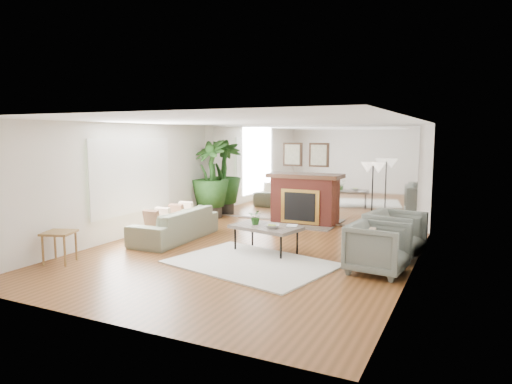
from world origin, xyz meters
The scene contains 18 objects.
ground centered at (0.00, 0.00, 0.00)m, with size 7.00×7.00×0.00m, color brown.
wall_left centered at (-2.99, 0.00, 1.25)m, with size 0.02×7.00×2.50m, color white.
wall_right centered at (2.99, 0.00, 1.25)m, with size 0.02×7.00×2.50m, color white.
wall_back centered at (0.00, 3.49, 1.25)m, with size 6.00×0.02×2.50m, color white.
mirror_panel centered at (0.00, 3.47, 1.25)m, with size 5.40×0.04×2.40m, color silver.
window_panel centered at (-2.96, 0.40, 1.35)m, with size 0.04×2.40×1.50m, color #B2E09E.
fireplace centered at (0.00, 3.26, 0.66)m, with size 1.85×0.83×2.05m.
area_rug centered at (0.42, -0.49, 0.01)m, with size 2.70×1.93×0.03m, color white.
coffee_table centered at (0.31, 0.36, 0.48)m, with size 1.43×1.01×0.52m.
sofa centered at (-1.91, 0.50, 0.33)m, with size 2.26×0.88×0.66m, color gray.
armchair_back centered at (2.60, 1.06, 0.43)m, with size 0.92×0.94×0.86m, color slate.
armchair_front centered at (2.50, -0.06, 0.41)m, with size 0.88×0.91×0.83m, color slate.
side_table centered at (-2.65, -1.89, 0.47)m, with size 0.63×0.63×0.56m.
potted_ficus centered at (-2.60, 3.10, 1.13)m, with size 1.23×1.23×2.12m.
floor_lamp centered at (1.85, 2.63, 1.41)m, with size 0.54×0.30×1.65m.
tabletop_plant centered at (0.09, 0.38, 0.67)m, with size 0.27×0.23×0.30m, color #2E6123.
fruit_bowl centered at (0.50, 0.21, 0.55)m, with size 0.27×0.27×0.07m, color olive.
book centered at (0.68, 0.50, 0.53)m, with size 0.20×0.27×0.02m, color olive.
Camera 1 is at (3.86, -7.43, 2.25)m, focal length 32.00 mm.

